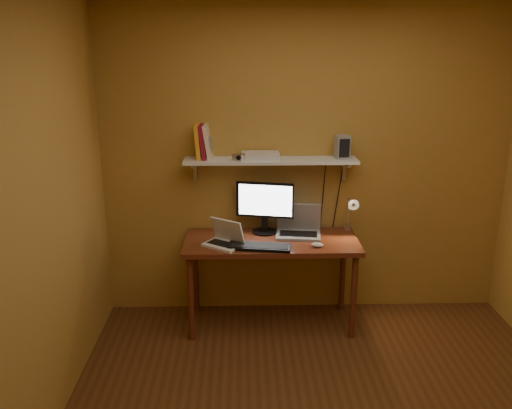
{
  "coord_description": "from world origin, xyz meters",
  "views": [
    {
      "loc": [
        -0.53,
        -2.81,
        2.29
      ],
      "look_at": [
        -0.43,
        1.18,
        1.08
      ],
      "focal_mm": 38.0,
      "sensor_mm": 36.0,
      "label": 1
    }
  ],
  "objects_px": {
    "monitor": "(265,205)",
    "keyboard": "(259,247)",
    "speaker_right": "(342,147)",
    "router": "(260,156)",
    "laptop": "(299,227)",
    "mouse": "(317,245)",
    "shelf_camera": "(239,157)",
    "desk": "(271,250)",
    "netbook": "(225,238)",
    "wall_shelf": "(271,161)",
    "desk_lamp": "(351,210)",
    "speaker_left": "(205,148)"
  },
  "relations": [
    {
      "from": "monitor",
      "to": "keyboard",
      "type": "bearing_deg",
      "value": -86.87
    },
    {
      "from": "speaker_right",
      "to": "router",
      "type": "xyz_separation_m",
      "value": [
        -0.66,
        0.0,
        -0.07
      ]
    },
    {
      "from": "laptop",
      "to": "mouse",
      "type": "height_order",
      "value": "laptop"
    },
    {
      "from": "shelf_camera",
      "to": "laptop",
      "type": "bearing_deg",
      "value": 0.56
    },
    {
      "from": "desk",
      "to": "mouse",
      "type": "distance_m",
      "value": 0.4
    },
    {
      "from": "netbook",
      "to": "wall_shelf",
      "type": "bearing_deg",
      "value": 74.09
    },
    {
      "from": "keyboard",
      "to": "speaker_right",
      "type": "xyz_separation_m",
      "value": [
        0.68,
        0.38,
        0.71
      ]
    },
    {
      "from": "wall_shelf",
      "to": "router",
      "type": "height_order",
      "value": "router"
    },
    {
      "from": "monitor",
      "to": "router",
      "type": "bearing_deg",
      "value": 162.02
    },
    {
      "from": "netbook",
      "to": "router",
      "type": "distance_m",
      "value": 0.73
    },
    {
      "from": "laptop",
      "to": "mouse",
      "type": "bearing_deg",
      "value": -60.46
    },
    {
      "from": "shelf_camera",
      "to": "netbook",
      "type": "bearing_deg",
      "value": -116.95
    },
    {
      "from": "desk",
      "to": "keyboard",
      "type": "xyz_separation_m",
      "value": [
        -0.1,
        -0.18,
        0.1
      ]
    },
    {
      "from": "wall_shelf",
      "to": "shelf_camera",
      "type": "relative_size",
      "value": 13.2
    },
    {
      "from": "wall_shelf",
      "to": "netbook",
      "type": "relative_size",
      "value": 4.0
    },
    {
      "from": "mouse",
      "to": "speaker_right",
      "type": "bearing_deg",
      "value": 75.31
    },
    {
      "from": "shelf_camera",
      "to": "keyboard",
      "type": "bearing_deg",
      "value": -63.26
    },
    {
      "from": "router",
      "to": "wall_shelf",
      "type": "bearing_deg",
      "value": -3.82
    },
    {
      "from": "keyboard",
      "to": "desk_lamp",
      "type": "xyz_separation_m",
      "value": [
        0.76,
        0.31,
        0.2
      ]
    },
    {
      "from": "keyboard",
      "to": "mouse",
      "type": "height_order",
      "value": "mouse"
    },
    {
      "from": "mouse",
      "to": "router",
      "type": "distance_m",
      "value": 0.85
    },
    {
      "from": "keyboard",
      "to": "speaker_left",
      "type": "xyz_separation_m",
      "value": [
        -0.43,
        0.38,
        0.7
      ]
    },
    {
      "from": "speaker_right",
      "to": "wall_shelf",
      "type": "bearing_deg",
      "value": 171.85
    },
    {
      "from": "wall_shelf",
      "to": "speaker_right",
      "type": "height_order",
      "value": "speaker_right"
    },
    {
      "from": "speaker_left",
      "to": "shelf_camera",
      "type": "height_order",
      "value": "speaker_left"
    },
    {
      "from": "netbook",
      "to": "mouse",
      "type": "height_order",
      "value": "netbook"
    },
    {
      "from": "speaker_right",
      "to": "desk",
      "type": "bearing_deg",
      "value": -169.62
    },
    {
      "from": "laptop",
      "to": "mouse",
      "type": "xyz_separation_m",
      "value": [
        0.12,
        -0.29,
        -0.05
      ]
    },
    {
      "from": "router",
      "to": "monitor",
      "type": "bearing_deg",
      "value": -29.92
    },
    {
      "from": "speaker_right",
      "to": "router",
      "type": "distance_m",
      "value": 0.67
    },
    {
      "from": "wall_shelf",
      "to": "laptop",
      "type": "xyz_separation_m",
      "value": [
        0.23,
        -0.07,
        -0.54
      ]
    },
    {
      "from": "laptop",
      "to": "shelf_camera",
      "type": "xyz_separation_m",
      "value": [
        -0.49,
        -0.0,
        0.59
      ]
    },
    {
      "from": "monitor",
      "to": "mouse",
      "type": "xyz_separation_m",
      "value": [
        0.4,
        -0.34,
        -0.23
      ]
    },
    {
      "from": "netbook",
      "to": "shelf_camera",
      "type": "relative_size",
      "value": 3.3
    },
    {
      "from": "wall_shelf",
      "to": "desk_lamp",
      "type": "height_order",
      "value": "wall_shelf"
    },
    {
      "from": "shelf_camera",
      "to": "desk",
      "type": "bearing_deg",
      "value": -24.82
    },
    {
      "from": "mouse",
      "to": "netbook",
      "type": "bearing_deg",
      "value": -167.36
    },
    {
      "from": "wall_shelf",
      "to": "speaker_right",
      "type": "distance_m",
      "value": 0.59
    },
    {
      "from": "keyboard",
      "to": "router",
      "type": "relative_size",
      "value": 1.58
    },
    {
      "from": "speaker_right",
      "to": "shelf_camera",
      "type": "xyz_separation_m",
      "value": [
        -0.83,
        -0.08,
        -0.06
      ]
    },
    {
      "from": "desk_lamp",
      "to": "shelf_camera",
      "type": "relative_size",
      "value": 3.54
    },
    {
      "from": "wall_shelf",
      "to": "shelf_camera",
      "type": "distance_m",
      "value": 0.27
    },
    {
      "from": "speaker_right",
      "to": "desk_lamp",
      "type": "bearing_deg",
      "value": -49.78
    },
    {
      "from": "monitor",
      "to": "speaker_left",
      "type": "distance_m",
      "value": 0.68
    },
    {
      "from": "monitor",
      "to": "speaker_left",
      "type": "height_order",
      "value": "speaker_left"
    },
    {
      "from": "laptop",
      "to": "speaker_left",
      "type": "bearing_deg",
      "value": -178.36
    },
    {
      "from": "laptop",
      "to": "desk_lamp",
      "type": "relative_size",
      "value": 1.04
    },
    {
      "from": "desk",
      "to": "mouse",
      "type": "relative_size",
      "value": 14.87
    },
    {
      "from": "mouse",
      "to": "desk_lamp",
      "type": "relative_size",
      "value": 0.25
    },
    {
      "from": "monitor",
      "to": "desk",
      "type": "bearing_deg",
      "value": -63.31
    }
  ]
}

